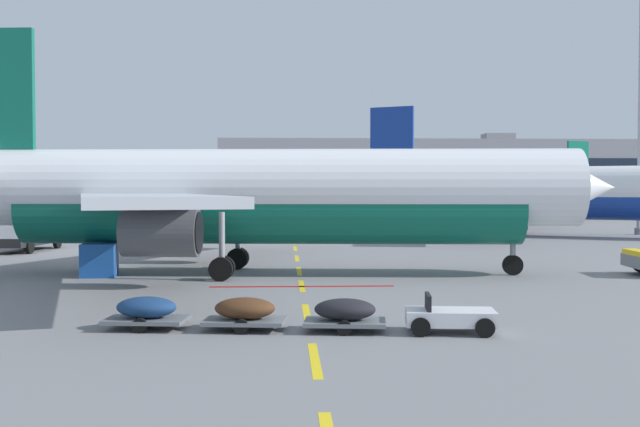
{
  "coord_description": "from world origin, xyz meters",
  "views": [
    {
      "loc": [
        17.26,
        -11.29,
        4.24
      ],
      "look_at": [
        19.41,
        35.61,
        2.73
      ],
      "focal_mm": 43.34,
      "sensor_mm": 36.0,
      "label": 1
    }
  ],
  "objects_px": {
    "airliner_far_center": "(74,197)",
    "baggage_train": "(296,313)",
    "airliner_mid_left": "(513,192)",
    "uld_cargo_container": "(99,260)",
    "fuel_service_truck": "(28,227)",
    "airliner_foreground": "(259,195)",
    "airliner_far_right": "(532,192)"
  },
  "relations": [
    {
      "from": "airliner_foreground",
      "to": "airliner_far_right",
      "type": "relative_size",
      "value": 1.05
    },
    {
      "from": "fuel_service_truck",
      "to": "uld_cargo_container",
      "type": "distance_m",
      "value": 18.22
    },
    {
      "from": "airliner_foreground",
      "to": "airliner_mid_left",
      "type": "relative_size",
      "value": 1.1
    },
    {
      "from": "baggage_train",
      "to": "fuel_service_truck",
      "type": "bearing_deg",
      "value": 120.24
    },
    {
      "from": "airliner_far_right",
      "to": "uld_cargo_container",
      "type": "height_order",
      "value": "airliner_far_right"
    },
    {
      "from": "airliner_far_center",
      "to": "fuel_service_truck",
      "type": "bearing_deg",
      "value": -77.84
    },
    {
      "from": "airliner_foreground",
      "to": "baggage_train",
      "type": "distance_m",
      "value": 15.77
    },
    {
      "from": "airliner_far_center",
      "to": "fuel_service_truck",
      "type": "height_order",
      "value": "airliner_far_center"
    },
    {
      "from": "fuel_service_truck",
      "to": "uld_cargo_container",
      "type": "height_order",
      "value": "fuel_service_truck"
    },
    {
      "from": "baggage_train",
      "to": "uld_cargo_container",
      "type": "height_order",
      "value": "uld_cargo_container"
    },
    {
      "from": "baggage_train",
      "to": "uld_cargo_container",
      "type": "distance_m",
      "value": 17.28
    },
    {
      "from": "airliner_mid_left",
      "to": "baggage_train",
      "type": "height_order",
      "value": "airliner_mid_left"
    },
    {
      "from": "baggage_train",
      "to": "uld_cargo_container",
      "type": "xyz_separation_m",
      "value": [
        -9.25,
        14.6,
        0.27
      ]
    },
    {
      "from": "airliner_mid_left",
      "to": "uld_cargo_container",
      "type": "relative_size",
      "value": 18.82
    },
    {
      "from": "airliner_foreground",
      "to": "uld_cargo_container",
      "type": "distance_m",
      "value": 8.3
    },
    {
      "from": "fuel_service_truck",
      "to": "uld_cargo_container",
      "type": "relative_size",
      "value": 4.28
    },
    {
      "from": "airliner_mid_left",
      "to": "uld_cargo_container",
      "type": "height_order",
      "value": "airliner_mid_left"
    },
    {
      "from": "fuel_service_truck",
      "to": "airliner_far_center",
      "type": "bearing_deg",
      "value": 102.16
    },
    {
      "from": "airliner_mid_left",
      "to": "fuel_service_truck",
      "type": "xyz_separation_m",
      "value": [
        -50.94,
        -57.82,
        -2.09
      ]
    },
    {
      "from": "fuel_service_truck",
      "to": "airliner_foreground",
      "type": "bearing_deg",
      "value": -43.3
    },
    {
      "from": "airliner_foreground",
      "to": "uld_cargo_container",
      "type": "relative_size",
      "value": 20.66
    },
    {
      "from": "airliner_foreground",
      "to": "airliner_far_center",
      "type": "distance_m",
      "value": 78.63
    },
    {
      "from": "uld_cargo_container",
      "to": "airliner_far_right",
      "type": "bearing_deg",
      "value": 45.05
    },
    {
      "from": "airliner_far_center",
      "to": "baggage_train",
      "type": "height_order",
      "value": "airliner_far_center"
    },
    {
      "from": "airliner_far_right",
      "to": "fuel_service_truck",
      "type": "relative_size",
      "value": 4.59
    },
    {
      "from": "airliner_foreground",
      "to": "airliner_mid_left",
      "type": "bearing_deg",
      "value": 64.63
    },
    {
      "from": "airliner_mid_left",
      "to": "uld_cargo_container",
      "type": "distance_m",
      "value": 85.18
    },
    {
      "from": "airliner_foreground",
      "to": "fuel_service_truck",
      "type": "relative_size",
      "value": 4.82
    },
    {
      "from": "airliner_far_right",
      "to": "uld_cargo_container",
      "type": "bearing_deg",
      "value": -134.95
    },
    {
      "from": "airliner_foreground",
      "to": "airliner_far_right",
      "type": "distance_m",
      "value": 38.66
    },
    {
      "from": "airliner_far_center",
      "to": "airliner_far_right",
      "type": "bearing_deg",
      "value": -39.13
    },
    {
      "from": "airliner_foreground",
      "to": "fuel_service_truck",
      "type": "xyz_separation_m",
      "value": [
        -16.26,
        15.32,
        -2.3
      ]
    }
  ]
}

